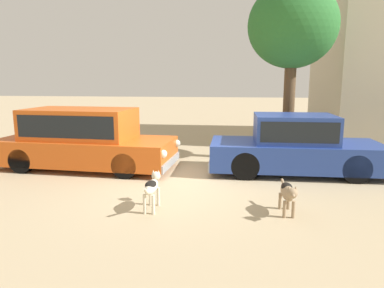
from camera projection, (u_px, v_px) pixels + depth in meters
ground_plane at (175, 183)px, 8.14m from camera, size 80.00×80.00×0.00m
parked_sedan_nearest at (83, 138)px, 9.44m from camera, size 4.90×2.08×1.61m
parked_sedan_second at (294, 145)px, 8.92m from camera, size 4.40×1.77×1.50m
stray_dog_spotted at (152, 186)px, 6.47m from camera, size 0.22×1.07×0.65m
stray_dog_tan at (288, 192)px, 6.20m from camera, size 0.24×1.07×0.63m
acacia_tree_left at (293, 27)px, 9.80m from camera, size 2.50×2.25×5.05m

